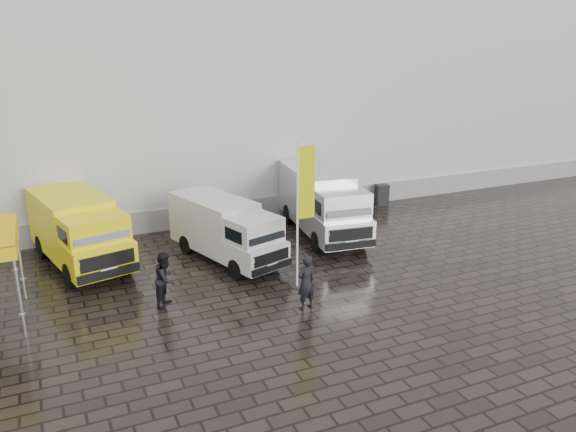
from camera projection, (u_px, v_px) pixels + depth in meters
name	position (u px, v px, depth m)	size (l,w,h in m)	color
ground	(312.00, 284.00, 19.79)	(120.00, 120.00, 0.00)	black
exhibition_hall	(223.00, 79.00, 32.67)	(44.00, 16.00, 12.00)	silver
hall_plinth	(277.00, 206.00, 27.34)	(44.00, 0.15, 1.00)	gray
van_yellow	(79.00, 233.00, 21.06)	(2.20, 5.73, 2.64)	#FFE90D
van_white	(226.00, 231.00, 21.62)	(1.82, 5.45, 2.36)	silver
van_silver	(322.00, 204.00, 24.44)	(2.12, 6.37, 2.76)	silver
flagpole	(302.00, 207.00, 18.82)	(0.88, 0.50, 5.17)	black
wheelie_bin	(382.00, 194.00, 29.15)	(0.64, 0.64, 1.07)	black
person_front	(306.00, 282.00, 17.77)	(0.67, 0.44, 1.83)	black
person_tent	(166.00, 279.00, 18.02)	(0.89, 0.69, 1.82)	black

